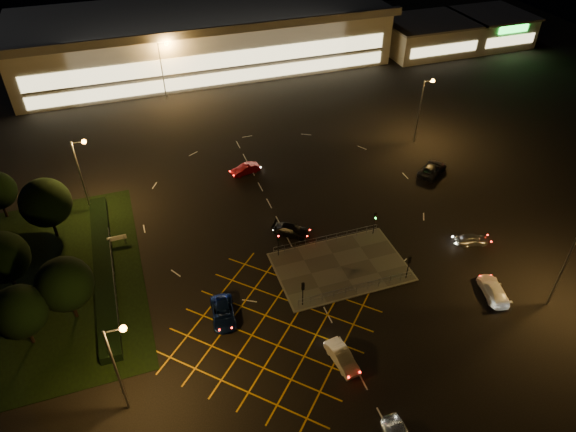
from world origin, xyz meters
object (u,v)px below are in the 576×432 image
object	(u,v)px
signal_sw	(303,289)
car_far_dkgrey	(292,230)
car_circ_red	(245,169)
car_east_grey	(432,169)
car_approach_white	(493,290)
signal_nw	(278,240)
car_right_silver	(472,239)
car_queue_white	(342,357)
signal_se	(409,263)
signal_ne	(375,219)
car_left_blue	(223,313)

from	to	relation	value
signal_sw	car_far_dkgrey	world-z (taller)	signal_sw
car_circ_red	car_east_grey	distance (m)	26.22
car_approach_white	signal_nw	bearing A→B (deg)	-19.69
car_far_dkgrey	car_circ_red	world-z (taller)	car_circ_red
car_right_silver	car_approach_white	size ratio (longest dim) A/B	0.76
car_queue_white	car_far_dkgrey	bearing A→B (deg)	77.12
car_circ_red	car_approach_white	distance (m)	36.01
car_far_dkgrey	car_right_silver	xyz separation A→B (m)	(19.45, -8.43, -0.03)
car_queue_white	car_approach_white	bearing A→B (deg)	0.33
signal_nw	car_far_dkgrey	world-z (taller)	signal_nw
signal_se	signal_ne	xyz separation A→B (m)	(0.00, 7.99, 0.00)
signal_sw	car_right_silver	size ratio (longest dim) A/B	0.84
car_far_dkgrey	car_approach_white	distance (m)	23.25
car_left_blue	car_east_grey	bearing A→B (deg)	32.52
car_queue_white	signal_sw	bearing A→B (deg)	89.82
signal_sw	signal_se	bearing A→B (deg)	-180.00
car_left_blue	car_approach_white	distance (m)	28.14
signal_se	car_right_silver	xyz separation A→B (m)	(10.15, 2.69, -1.73)
signal_se	signal_ne	distance (m)	7.99
car_far_dkgrey	car_right_silver	distance (m)	21.20
signal_nw	car_left_blue	distance (m)	10.73
signal_se	signal_sw	bearing A→B (deg)	0.00
car_right_silver	car_left_blue	bearing A→B (deg)	108.65
car_queue_white	car_right_silver	size ratio (longest dim) A/B	1.13
signal_sw	car_queue_white	bearing A→B (deg)	97.62
car_circ_red	car_far_dkgrey	bearing A→B (deg)	-4.98
car_queue_white	signal_ne	bearing A→B (deg)	47.16
signal_ne	signal_sw	bearing A→B (deg)	-146.35
car_left_blue	car_east_grey	distance (m)	37.44
signal_sw	car_queue_white	distance (m)	7.91
signal_nw	signal_ne	world-z (taller)	same
signal_se	car_left_blue	size ratio (longest dim) A/B	0.64
car_far_dkgrey	car_east_grey	distance (m)	23.83
signal_ne	car_far_dkgrey	world-z (taller)	signal_ne
car_left_blue	car_queue_white	bearing A→B (deg)	-37.04
car_right_silver	car_east_grey	world-z (taller)	car_east_grey
signal_se	car_far_dkgrey	bearing A→B (deg)	-50.07
signal_se	car_right_silver	world-z (taller)	signal_se
signal_nw	car_right_silver	distance (m)	22.84
car_approach_white	car_east_grey	bearing A→B (deg)	-91.64
car_east_grey	signal_nw	bearing A→B (deg)	74.80
signal_ne	car_approach_white	size ratio (longest dim) A/B	0.63
signal_se	car_approach_white	size ratio (longest dim) A/B	0.63
car_left_blue	car_east_grey	xyz separation A→B (m)	(33.77, 16.15, 0.08)
signal_nw	car_queue_white	bearing A→B (deg)	-86.25
signal_sw	car_right_silver	bearing A→B (deg)	-173.07
car_far_dkgrey	car_east_grey	world-z (taller)	car_east_grey
signal_se	car_far_dkgrey	world-z (taller)	signal_se
signal_se	car_right_silver	size ratio (longest dim) A/B	0.84
signal_ne	signal_se	bearing A→B (deg)	-90.00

